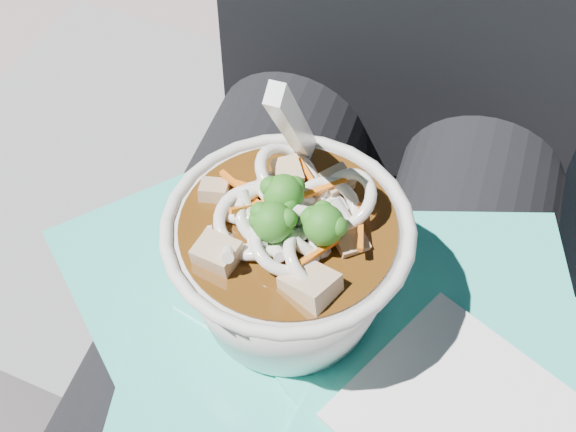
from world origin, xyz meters
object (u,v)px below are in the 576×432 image
(person_body, at_px, (350,248))
(plastic_bag, at_px, (332,323))
(lap, at_px, (320,346))
(udon_bowl, at_px, (288,255))
(stone_ledge, at_px, (346,371))

(person_body, distance_m, plastic_bag, 0.14)
(lap, relative_size, udon_bowl, 2.33)
(lap, relative_size, plastic_bag, 1.09)
(lap, distance_m, udon_bowl, 0.15)
(stone_ledge, relative_size, lap, 2.08)
(stone_ledge, bearing_deg, person_body, -90.00)
(plastic_bag, xyz_separation_m, udon_bowl, (-0.03, 0.00, 0.07))
(person_body, bearing_deg, udon_bowl, -100.23)
(plastic_bag, bearing_deg, udon_bowl, 174.53)
(stone_ledge, height_order, udon_bowl, udon_bowl)
(stone_ledge, bearing_deg, plastic_bag, -85.39)
(stone_ledge, distance_m, plastic_bag, 0.44)
(stone_ledge, bearing_deg, udon_bowl, -96.84)
(udon_bowl, bearing_deg, person_body, 79.77)
(person_body, height_order, plastic_bag, person_body)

